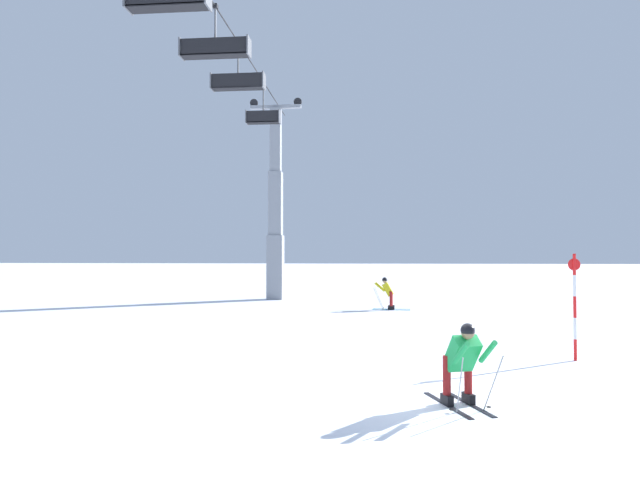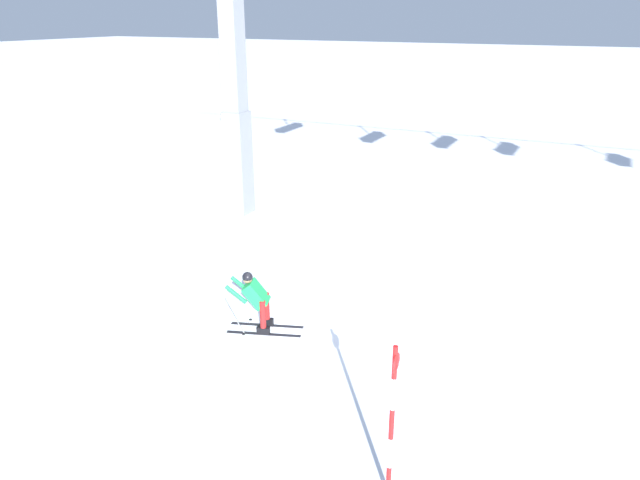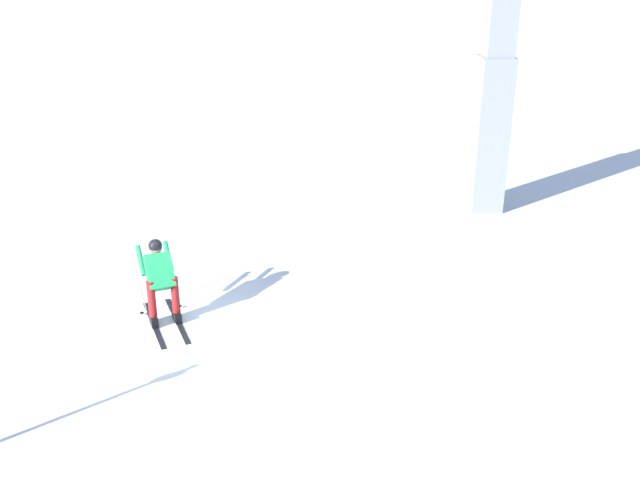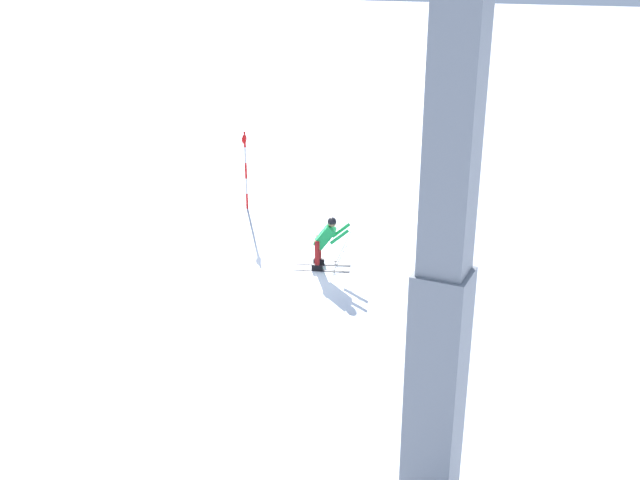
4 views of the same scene
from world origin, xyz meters
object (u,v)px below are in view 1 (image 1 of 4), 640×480
at_px(chairlift_seat_middle, 215,48).
at_px(chairlift_seat_fourth, 238,82).
at_px(trail_marker_pole, 575,303).
at_px(lift_tower_far, 276,216).
at_px(skier_carving_main, 463,359).
at_px(chairlift_seat_farthest, 263,117).
at_px(skier_distant_uphill, 388,291).

xyz_separation_m(chairlift_seat_middle, chairlift_seat_fourth, (3.18, 0.00, -0.13)).
bearing_deg(trail_marker_pole, lift_tower_far, 31.36).
height_order(skier_carving_main, chairlift_seat_fourth, chairlift_seat_fourth).
bearing_deg(chairlift_seat_middle, lift_tower_far, 0.00).
relative_size(chairlift_seat_middle, chairlift_seat_farthest, 1.12).
bearing_deg(trail_marker_pole, chairlift_seat_farthest, 37.80).
height_order(chairlift_seat_fourth, skier_distant_uphill, chairlift_seat_fourth).
height_order(skier_carving_main, chairlift_seat_farthest, chairlift_seat_farthest).
distance_m(skier_carving_main, trail_marker_pole, 5.33).
bearing_deg(skier_carving_main, chairlift_seat_fourth, 29.29).
bearing_deg(trail_marker_pole, chairlift_seat_middle, 65.10).
bearing_deg(chairlift_seat_middle, trail_marker_pole, -114.90).
height_order(chairlift_seat_middle, chairlift_seat_fourth, same).
height_order(skier_carving_main, trail_marker_pole, trail_marker_pole).
bearing_deg(lift_tower_far, skier_distant_uphill, -130.00).
bearing_deg(chairlift_seat_middle, chairlift_seat_fourth, 0.00).
bearing_deg(skier_distant_uphill, lift_tower_far, 50.00).
distance_m(chairlift_seat_fourth, trail_marker_pole, 14.95).
bearing_deg(lift_tower_far, trail_marker_pole, -148.64).
height_order(chairlift_seat_farthest, trail_marker_pole, chairlift_seat_farthest).
distance_m(chairlift_seat_middle, skier_distant_uphill, 12.44).
relative_size(chairlift_seat_fourth, skier_distant_uphill, 1.26).
relative_size(skier_carving_main, chairlift_seat_middle, 0.73).
distance_m(trail_marker_pole, skier_distant_uphill, 12.06).
distance_m(skier_carving_main, chairlift_seat_farthest, 20.16).
bearing_deg(lift_tower_far, skier_carving_main, -161.85).
relative_size(chairlift_seat_fourth, trail_marker_pole, 0.86).
xyz_separation_m(lift_tower_far, chairlift_seat_middle, (-11.73, -0.00, 4.86)).
relative_size(chairlift_seat_middle, trail_marker_pole, 0.96).
relative_size(lift_tower_far, trail_marker_pole, 4.45).
height_order(skier_carving_main, skier_distant_uphill, skier_distant_uphill).
bearing_deg(lift_tower_far, chairlift_seat_farthest, 180.00).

